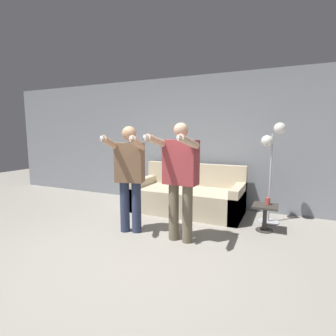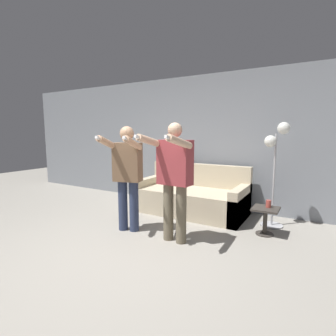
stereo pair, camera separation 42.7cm
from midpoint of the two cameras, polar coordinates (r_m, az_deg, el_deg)
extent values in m
plane|color=gray|center=(3.38, -7.17, -18.40)|extent=(16.00, 16.00, 0.00)
cube|color=gray|center=(5.34, 9.91, 5.64)|extent=(10.00, 0.05, 2.60)
cube|color=beige|center=(4.92, 7.36, -7.20)|extent=(2.01, 0.95, 0.44)
cube|color=beige|center=(5.20, 9.18, -1.49)|extent=(2.01, 0.14, 0.43)
cube|color=beige|center=(5.32, -1.86, -5.23)|extent=(0.16, 0.95, 0.58)
cube|color=beige|center=(4.64, 18.04, -7.57)|extent=(0.16, 0.95, 0.58)
cylinder|color=#2D3856|center=(4.05, -6.81, -8.12)|extent=(0.14, 0.14, 0.76)
cylinder|color=#2D3856|center=(3.99, -4.36, -8.34)|extent=(0.14, 0.14, 0.76)
cube|color=brown|center=(3.89, -5.72, 1.28)|extent=(0.45, 0.32, 0.57)
sphere|color=tan|center=(3.86, -5.81, 7.51)|extent=(0.21, 0.21, 0.21)
cylinder|color=tan|center=(3.72, -9.87, 5.37)|extent=(0.22, 0.51, 0.23)
cube|color=white|center=(3.50, -11.55, 6.35)|extent=(0.07, 0.13, 0.07)
cylinder|color=tan|center=(3.58, -4.27, 5.38)|extent=(0.22, 0.51, 0.23)
cube|color=white|center=(3.35, -5.64, 6.41)|extent=(0.07, 0.13, 0.07)
cylinder|color=#6B604C|center=(3.67, 3.47, -9.54)|extent=(0.14, 0.14, 0.79)
cylinder|color=#6B604C|center=(3.58, 6.37, -10.03)|extent=(0.14, 0.14, 0.79)
cube|color=#9E383D|center=(3.48, 5.03, 1.20)|extent=(0.47, 0.24, 0.60)
sphere|color=#D8AD8C|center=(3.45, 5.12, 8.26)|extent=(0.19, 0.19, 0.19)
cylinder|color=#D8AD8C|center=(3.36, -0.18, 5.83)|extent=(0.12, 0.51, 0.20)
cube|color=white|center=(3.16, -2.64, 6.71)|extent=(0.04, 0.13, 0.06)
cylinder|color=#D8AD8C|center=(3.14, 6.47, 5.65)|extent=(0.12, 0.51, 0.20)
cube|color=white|center=(2.92, 4.30, 6.62)|extent=(0.04, 0.13, 0.06)
ellipsoid|color=silver|center=(5.29, 5.77, 1.90)|extent=(0.38, 0.13, 0.15)
sphere|color=silver|center=(5.22, 7.38, 2.33)|extent=(0.09, 0.09, 0.09)
ellipsoid|color=silver|center=(5.40, 3.93, 1.52)|extent=(0.21, 0.04, 0.04)
cone|color=silver|center=(5.21, 7.14, 2.71)|extent=(0.03, 0.03, 0.03)
cone|color=silver|center=(5.24, 7.29, 2.74)|extent=(0.03, 0.03, 0.03)
cylinder|color=#B2B2B7|center=(4.68, 24.09, -11.32)|extent=(0.35, 0.35, 0.02)
cylinder|color=#B2B2B7|center=(4.51, 24.60, -2.55)|extent=(0.03, 0.03, 1.47)
sphere|color=white|center=(4.44, 26.49, 7.77)|extent=(0.18, 0.18, 0.18)
sphere|color=white|center=(4.45, 24.02, 5.34)|extent=(0.18, 0.18, 0.18)
cylinder|color=#38332D|center=(4.28, 23.05, -13.09)|extent=(0.25, 0.25, 0.02)
cylinder|color=#38332D|center=(4.22, 23.18, -10.83)|extent=(0.06, 0.06, 0.37)
cube|color=#38332D|center=(4.17, 23.33, -8.20)|extent=(0.36, 0.36, 0.03)
cylinder|color=#B7473D|center=(4.19, 23.83, -7.17)|extent=(0.07, 0.07, 0.11)
camera|label=1|loc=(0.21, -87.14, 0.39)|focal=28.00mm
camera|label=2|loc=(0.21, 92.86, -0.39)|focal=28.00mm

